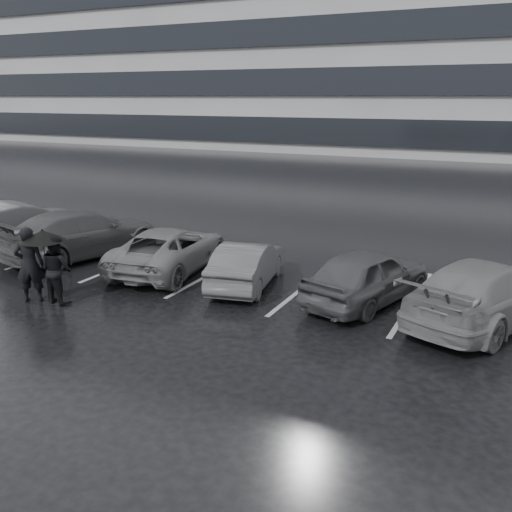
{
  "coord_description": "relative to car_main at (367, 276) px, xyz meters",
  "views": [
    {
      "loc": [
        5.7,
        -11.05,
        4.88
      ],
      "look_at": [
        -0.16,
        1.0,
        1.1
      ],
      "focal_mm": 40.0,
      "sensor_mm": 36.0,
      "label": 1
    }
  ],
  "objects": [
    {
      "name": "pedestrian_left",
      "position": [
        -7.39,
        -3.51,
        0.26
      ],
      "size": [
        0.82,
        0.75,
        1.88
      ],
      "primitive_type": "imported",
      "rotation": [
        0.0,
        0.0,
        3.73
      ],
      "color": "black",
      "rests_on": "ground"
    },
    {
      "name": "office_building",
      "position": [
        -24.37,
        46.06,
        13.66
      ],
      "size": [
        61.0,
        26.0,
        29.0
      ],
      "color": "gray",
      "rests_on": "ground"
    },
    {
      "name": "car_west_a",
      "position": [
        -3.2,
        -0.12,
        -0.08
      ],
      "size": [
        1.92,
        3.77,
        1.18
      ],
      "primitive_type": "imported",
      "rotation": [
        0.0,
        0.0,
        3.34
      ],
      "color": "#2D2C2F",
      "rests_on": "ground"
    },
    {
      "name": "car_west_c",
      "position": [
        -9.12,
        0.19,
        0.06
      ],
      "size": [
        3.4,
        5.48,
        1.48
      ],
      "primitive_type": "imported",
      "rotation": [
        0.0,
        0.0,
        2.86
      ],
      "color": "black",
      "rests_on": "ground"
    },
    {
      "name": "stall_stripes",
      "position": [
        -3.17,
        0.56,
        -0.68
      ],
      "size": [
        19.72,
        5.0,
        0.0
      ],
      "color": "#99999B",
      "rests_on": "ground"
    },
    {
      "name": "ground",
      "position": [
        -2.37,
        -1.94,
        -0.68
      ],
      "size": [
        160.0,
        160.0,
        0.0
      ],
      "primitive_type": "plane",
      "color": "black",
      "rests_on": "ground"
    },
    {
      "name": "car_west_d",
      "position": [
        -11.79,
        0.24,
        0.07
      ],
      "size": [
        2.98,
        4.8,
        1.49
      ],
      "primitive_type": "imported",
      "rotation": [
        0.0,
        0.0,
        2.81
      ],
      "color": "#2D2C2F",
      "rests_on": "ground"
    },
    {
      "name": "umbrella",
      "position": [
        -7.05,
        -3.33,
        0.98
      ],
      "size": [
        1.07,
        1.07,
        1.82
      ],
      "color": "black",
      "rests_on": "ground"
    },
    {
      "name": "car_west_b",
      "position": [
        -5.82,
        0.1,
        -0.04
      ],
      "size": [
        2.71,
        4.8,
        1.27
      ],
      "primitive_type": "imported",
      "rotation": [
        0.0,
        0.0,
        3.28
      ],
      "color": "#48484A",
      "rests_on": "ground"
    },
    {
      "name": "pedestrian_right",
      "position": [
        -6.77,
        -3.27,
        0.15
      ],
      "size": [
        0.9,
        0.76,
        1.66
      ],
      "primitive_type": "imported",
      "rotation": [
        0.0,
        0.0,
        2.97
      ],
      "color": "black",
      "rests_on": "ground"
    },
    {
      "name": "car_main",
      "position": [
        0.0,
        0.0,
        0.0
      ],
      "size": [
        2.65,
        4.27,
        1.35
      ],
      "primitive_type": "imported",
      "rotation": [
        0.0,
        0.0,
        2.86
      ],
      "color": "black",
      "rests_on": "ground"
    },
    {
      "name": "car_east",
      "position": [
        2.68,
        -0.12,
        0.03
      ],
      "size": [
        3.51,
        5.24,
        1.41
      ],
      "primitive_type": "imported",
      "rotation": [
        0.0,
        0.0,
        2.79
      ],
      "color": "#48484A",
      "rests_on": "ground"
    }
  ]
}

